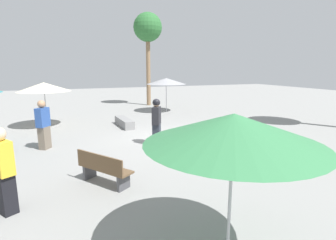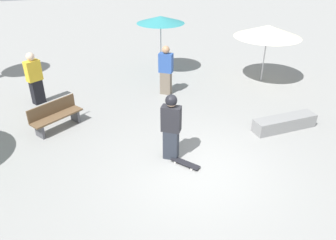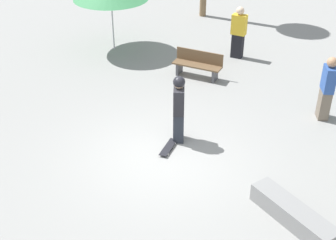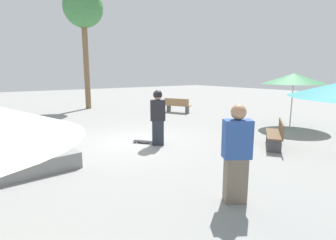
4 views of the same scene
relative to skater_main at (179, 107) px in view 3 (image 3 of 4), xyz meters
name	(u,v)px [view 3 (image 3 of 4)]	position (x,y,z in m)	size (l,w,h in m)	color
ground_plane	(163,156)	(0.70, 0.44, -0.98)	(60.00, 60.00, 0.00)	gray
skater_main	(179,107)	(0.00, 0.00, 0.00)	(0.48, 0.55, 1.82)	#282D38
skateboard	(168,147)	(0.44, 0.25, -0.92)	(0.75, 0.66, 0.07)	black
concrete_ledge	(293,214)	(-0.47, 3.74, -0.78)	(0.63, 2.04, 0.41)	gray
bench_near	(198,64)	(-2.44, -2.90, -0.55)	(1.28, 1.56, 0.85)	#47474C
bystander_watching	(327,89)	(-4.05, 1.01, -0.07)	(0.50, 0.57, 1.82)	#726656
bystander_far	(238,33)	(-4.51, -3.54, -0.07)	(0.50, 0.57, 1.83)	black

